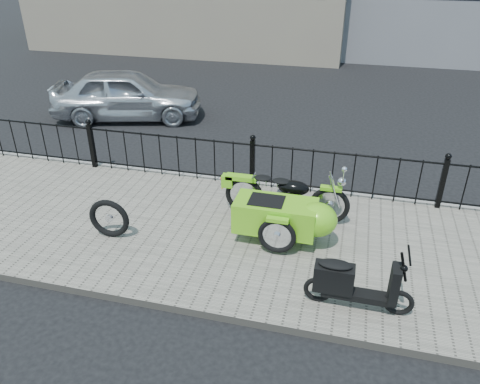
% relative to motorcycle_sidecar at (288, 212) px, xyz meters
% --- Properties ---
extents(ground, '(120.00, 120.00, 0.00)m').
position_rel_motorcycle_sidecar_xyz_m(ground, '(-0.97, 0.37, -0.59)').
color(ground, black).
rests_on(ground, ground).
extents(sidewalk, '(30.00, 3.80, 0.12)m').
position_rel_motorcycle_sidecar_xyz_m(sidewalk, '(-0.97, -0.13, -0.53)').
color(sidewalk, slate).
rests_on(sidewalk, ground).
extents(curb, '(30.00, 0.10, 0.12)m').
position_rel_motorcycle_sidecar_xyz_m(curb, '(-0.97, 1.81, -0.53)').
color(curb, gray).
rests_on(curb, ground).
extents(iron_fence, '(14.11, 0.11, 1.08)m').
position_rel_motorcycle_sidecar_xyz_m(iron_fence, '(-0.97, 1.67, -0.01)').
color(iron_fence, black).
rests_on(iron_fence, sidewalk).
extents(motorcycle_sidecar, '(2.28, 1.48, 0.98)m').
position_rel_motorcycle_sidecar_xyz_m(motorcycle_sidecar, '(0.00, 0.00, 0.00)').
color(motorcycle_sidecar, black).
rests_on(motorcycle_sidecar, sidewalk).
extents(scooter, '(1.43, 0.42, 0.97)m').
position_rel_motorcycle_sidecar_xyz_m(scooter, '(1.08, -1.44, -0.10)').
color(scooter, black).
rests_on(scooter, sidewalk).
extents(spare_tire, '(0.69, 0.13, 0.69)m').
position_rel_motorcycle_sidecar_xyz_m(spare_tire, '(-2.82, -0.71, -0.13)').
color(spare_tire, black).
rests_on(spare_tire, sidewalk).
extents(sedan_car, '(4.34, 2.64, 1.38)m').
position_rel_motorcycle_sidecar_xyz_m(sedan_car, '(-5.32, 5.03, 0.10)').
color(sedan_car, silver).
rests_on(sedan_car, ground).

